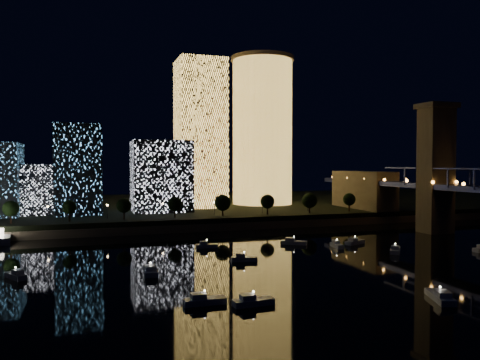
% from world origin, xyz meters
% --- Properties ---
extents(ground, '(520.00, 520.00, 0.00)m').
position_xyz_m(ground, '(0.00, 0.00, 0.00)').
color(ground, black).
rests_on(ground, ground).
extents(far_bank, '(420.00, 160.00, 5.00)m').
position_xyz_m(far_bank, '(0.00, 160.00, 2.50)').
color(far_bank, black).
rests_on(far_bank, ground).
extents(seawall, '(420.00, 6.00, 3.00)m').
position_xyz_m(seawall, '(0.00, 82.00, 1.50)').
color(seawall, '#6B5E4C').
rests_on(seawall, ground).
extents(tower_cylindrical, '(34.00, 34.00, 78.94)m').
position_xyz_m(tower_cylindrical, '(26.76, 138.66, 44.59)').
color(tower_cylindrical, '#E8B04A').
rests_on(tower_cylindrical, far_bank).
extents(tower_rectangular, '(23.11, 23.11, 73.54)m').
position_xyz_m(tower_rectangular, '(-9.26, 131.40, 41.77)').
color(tower_rectangular, '#E8B04A').
rests_on(tower_rectangular, far_bank).
extents(midrise_blocks, '(93.58, 26.96, 38.57)m').
position_xyz_m(midrise_blocks, '(-67.93, 117.52, 21.06)').
color(midrise_blocks, white).
rests_on(midrise_blocks, far_bank).
extents(motorboats, '(138.06, 75.80, 2.78)m').
position_xyz_m(motorboats, '(-11.26, 14.05, 0.81)').
color(motorboats, silver).
rests_on(motorboats, ground).
extents(esplanade_trees, '(166.11, 6.82, 8.91)m').
position_xyz_m(esplanade_trees, '(-27.29, 88.00, 10.47)').
color(esplanade_trees, black).
rests_on(esplanade_trees, far_bank).
extents(street_lamps, '(132.70, 0.70, 5.65)m').
position_xyz_m(street_lamps, '(-34.00, 94.00, 9.02)').
color(street_lamps, black).
rests_on(street_lamps, far_bank).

